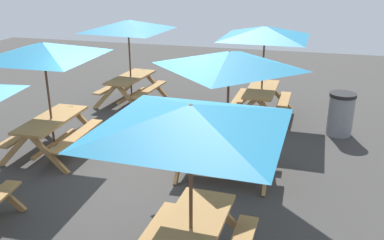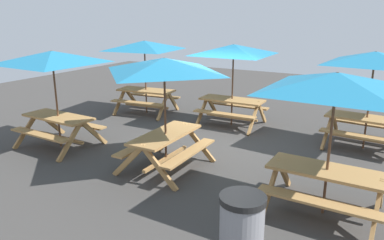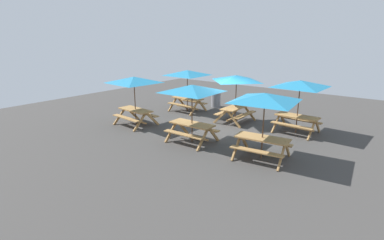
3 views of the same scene
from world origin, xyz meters
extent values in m
plane|color=#3D3A38|center=(0.00, 0.00, 0.00)|extent=(24.20, 24.20, 0.00)
cube|color=#A87A44|center=(-0.20, 1.90, 0.74)|extent=(1.81, 0.74, 0.05)
cube|color=#A87A44|center=(-0.19, 1.35, 0.45)|extent=(1.80, 0.30, 0.04)
cube|color=#A87A44|center=(-0.21, 2.45, 0.45)|extent=(1.80, 0.30, 0.04)
cube|color=#A87A44|center=(-0.97, 1.52, 0.37)|extent=(0.08, 0.80, 0.81)
cube|color=#A87A44|center=(-0.99, 2.25, 0.37)|extent=(0.08, 0.80, 0.81)
cube|color=#A87A44|center=(0.59, 1.55, 0.37)|extent=(0.08, 0.80, 0.81)
cube|color=#A87A44|center=(0.57, 2.28, 0.37)|extent=(0.08, 0.80, 0.81)
cube|color=#A87A44|center=(-0.20, 1.90, 0.22)|extent=(1.56, 0.10, 0.06)
cylinder|color=brown|center=(-0.20, 1.90, 1.15)|extent=(0.04, 0.04, 2.30)
pyramid|color=teal|center=(-0.20, 1.90, 2.16)|extent=(2.83, 2.83, 0.28)
cube|color=#A87A44|center=(3.10, -1.93, 0.74)|extent=(1.82, 0.75, 0.05)
cube|color=#A87A44|center=(3.08, -2.48, 0.45)|extent=(1.81, 0.31, 0.04)
cube|color=#A87A44|center=(3.11, -1.38, 0.45)|extent=(1.81, 0.31, 0.04)
cube|color=#A87A44|center=(2.31, -2.28, 0.37)|extent=(0.08, 0.80, 0.81)
cube|color=#A87A44|center=(2.33, -1.55, 0.37)|extent=(0.08, 0.80, 0.81)
cube|color=#A87A44|center=(3.87, -2.32, 0.37)|extent=(0.08, 0.80, 0.81)
cube|color=#A87A44|center=(3.89, -1.59, 0.37)|extent=(0.08, 0.80, 0.81)
cube|color=#A87A44|center=(3.10, -1.93, 0.22)|extent=(1.56, 0.11, 0.06)
cylinder|color=brown|center=(3.10, -1.93, 1.15)|extent=(0.04, 0.04, 2.30)
pyramid|color=teal|center=(3.10, -1.93, 2.16)|extent=(2.83, 2.83, 0.28)
cube|color=#A87A44|center=(3.34, 1.68, 0.74)|extent=(1.85, 0.85, 0.05)
cube|color=#A87A44|center=(3.30, 1.13, 0.45)|extent=(1.82, 0.42, 0.04)
cube|color=#A87A44|center=(3.39, 2.23, 0.45)|extent=(1.82, 0.42, 0.04)
cube|color=#A87A44|center=(2.54, 1.38, 0.37)|extent=(0.13, 0.80, 0.81)
cube|color=#A87A44|center=(2.60, 2.11, 0.37)|extent=(0.13, 0.80, 0.81)
cube|color=#A87A44|center=(3.34, 1.68, 0.22)|extent=(1.56, 0.21, 0.06)
cylinder|color=brown|center=(3.34, 1.68, 1.15)|extent=(0.04, 0.04, 2.30)
pyramid|color=teal|center=(3.34, 1.68, 2.16)|extent=(2.82, 2.82, 0.28)
cube|color=#A87A44|center=(-3.09, -1.81, 0.74)|extent=(1.83, 0.77, 0.05)
cube|color=#A87A44|center=(-3.11, -2.36, 0.45)|extent=(1.81, 0.33, 0.04)
cube|color=#A87A44|center=(-3.06, -1.26, 0.45)|extent=(1.81, 0.33, 0.04)
cube|color=#A87A44|center=(-3.88, -2.14, 0.37)|extent=(0.09, 0.80, 0.81)
cube|color=#A87A44|center=(-3.85, -1.41, 0.37)|extent=(0.09, 0.80, 0.81)
cube|color=#A87A44|center=(-2.32, -2.20, 0.37)|extent=(0.09, 0.80, 0.81)
cube|color=#A87A44|center=(-2.29, -1.47, 0.37)|extent=(0.09, 0.80, 0.81)
cube|color=#A87A44|center=(-3.09, -1.81, 0.22)|extent=(1.56, 0.13, 0.06)
cylinder|color=brown|center=(-3.09, -1.81, 1.15)|extent=(0.04, 0.04, 2.30)
pyramid|color=teal|center=(-3.09, -1.81, 2.16)|extent=(2.83, 2.83, 0.28)
cube|color=#A87A44|center=(-3.14, 1.79, 0.74)|extent=(1.87, 0.90, 0.05)
cube|color=#A87A44|center=(-3.08, 1.25, 0.45)|extent=(1.82, 0.47, 0.04)
cube|color=#A87A44|center=(-3.21, 2.34, 0.45)|extent=(1.82, 0.47, 0.04)
cube|color=#A87A44|center=(-3.87, 1.34, 0.37)|extent=(0.15, 0.80, 0.81)
cube|color=#A87A44|center=(-3.96, 2.06, 0.37)|extent=(0.15, 0.80, 0.81)
cube|color=#A87A44|center=(-2.32, 1.52, 0.37)|extent=(0.15, 0.80, 0.81)
cube|color=#A87A44|center=(-2.41, 2.25, 0.37)|extent=(0.15, 0.80, 0.81)
cube|color=#A87A44|center=(-3.14, 1.79, 0.22)|extent=(1.56, 0.25, 0.06)
cylinder|color=brown|center=(-3.14, 1.79, 1.15)|extent=(0.04, 0.04, 2.30)
pyramid|color=teal|center=(-3.14, 1.79, 2.16)|extent=(2.81, 2.81, 0.28)
cube|color=#A87A44|center=(-0.11, -1.67, 0.74)|extent=(0.71, 1.80, 0.05)
cube|color=#A87A44|center=(0.44, -1.67, 0.45)|extent=(0.27, 1.80, 0.04)
cube|color=#A87A44|center=(-0.66, -1.67, 0.45)|extent=(0.27, 1.80, 0.04)
cube|color=#A87A44|center=(0.26, -2.45, 0.37)|extent=(0.80, 0.06, 0.81)
cube|color=#A87A44|center=(-0.47, -2.45, 0.37)|extent=(0.80, 0.06, 0.81)
cube|color=#A87A44|center=(0.25, -0.89, 0.37)|extent=(0.80, 0.06, 0.81)
cube|color=#A87A44|center=(-0.48, -0.89, 0.37)|extent=(0.80, 0.06, 0.81)
cube|color=#A87A44|center=(-0.11, -1.67, 0.22)|extent=(0.08, 1.56, 0.06)
cylinder|color=brown|center=(-0.11, -1.67, 1.15)|extent=(0.04, 0.04, 2.30)
pyramid|color=teal|center=(-0.11, -1.67, 2.16)|extent=(2.01, 2.01, 0.28)
cylinder|color=gray|center=(2.43, -3.81, 0.45)|extent=(0.56, 0.56, 0.90)
cylinder|color=black|center=(2.43, -3.81, 0.94)|extent=(0.59, 0.59, 0.08)
camera|label=1|loc=(-7.24, -2.95, 3.71)|focal=40.00mm
camera|label=2|loc=(3.92, -7.71, 3.14)|focal=35.00mm
camera|label=3|loc=(-7.14, 10.86, 4.09)|focal=28.00mm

